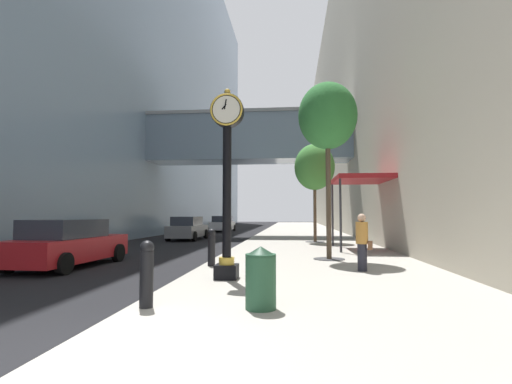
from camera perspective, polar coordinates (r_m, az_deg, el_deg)
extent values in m
plane|color=black|center=(31.39, 0.35, -6.54)|extent=(110.00, 110.00, 0.00)
cube|color=#9E998E|center=(34.26, 6.83, -6.13)|extent=(7.17, 80.00, 0.14)
cube|color=#758EA8|center=(41.00, -18.28, 20.54)|extent=(9.00, 80.00, 36.48)
cube|color=slate|center=(29.24, -1.04, 7.94)|extent=(15.85, 3.20, 3.45)
cube|color=gray|center=(29.66, -1.04, 11.44)|extent=(15.85, 3.40, 0.24)
cube|color=#A89E89|center=(37.24, 19.67, 15.26)|extent=(9.00, 80.00, 27.02)
cube|color=black|center=(9.54, -4.48, -11.92)|extent=(0.55, 0.55, 0.35)
cylinder|color=gold|center=(9.51, -4.47, -10.34)|extent=(0.39, 0.38, 0.18)
cylinder|color=black|center=(9.45, -4.42, 0.07)|extent=(0.22, 0.22, 3.26)
cylinder|color=black|center=(9.79, -4.36, 12.13)|extent=(0.84, 0.28, 0.84)
torus|color=gold|center=(9.64, -4.53, 12.37)|extent=(0.82, 0.05, 0.82)
cylinder|color=silver|center=(9.65, -4.52, 12.36)|extent=(0.69, 0.01, 0.69)
cylinder|color=silver|center=(9.93, -4.21, 11.90)|extent=(0.69, 0.01, 0.69)
sphere|color=gold|center=(9.93, -4.35, 14.86)|extent=(0.16, 0.16, 0.16)
cube|color=black|center=(9.67, -4.85, 12.73)|extent=(0.13, 0.01, 0.15)
cube|color=black|center=(9.68, -4.66, 13.10)|extent=(0.07, 0.01, 0.26)
cylinder|color=black|center=(6.89, -16.23, -12.56)|extent=(0.23, 0.23, 0.96)
sphere|color=black|center=(6.83, -16.16, -8.06)|extent=(0.24, 0.24, 0.24)
cylinder|color=black|center=(11.85, -6.75, -8.75)|extent=(0.23, 0.23, 0.96)
sphere|color=black|center=(11.81, -6.73, -6.13)|extent=(0.24, 0.24, 0.24)
cylinder|color=#333335|center=(13.77, 11.01, -9.91)|extent=(1.10, 1.10, 0.02)
cylinder|color=#4C3D2D|center=(13.70, 10.91, -0.86)|extent=(0.18, 0.18, 4.36)
ellipsoid|color=#2D7033|center=(14.14, 10.77, 11.26)|extent=(2.11, 2.11, 2.43)
cylinder|color=#333335|center=(22.03, 8.94, -7.45)|extent=(1.10, 1.10, 0.02)
cylinder|color=brown|center=(21.98, 8.90, -2.98)|extent=(0.18, 0.18, 3.45)
ellipsoid|color=#428438|center=(22.14, 8.84, 3.76)|extent=(2.32, 2.32, 2.67)
cylinder|color=#234C33|center=(6.54, 0.72, -13.36)|extent=(0.52, 0.52, 0.92)
cone|color=#183523|center=(6.47, 0.71, -8.91)|extent=(0.53, 0.53, 0.16)
cylinder|color=#23232D|center=(11.15, 15.78, -9.50)|extent=(0.32, 0.32, 0.76)
cylinder|color=#B77A33|center=(11.10, 15.72, -5.97)|extent=(0.42, 0.42, 0.61)
sphere|color=tan|center=(11.09, 15.68, -3.79)|extent=(0.23, 0.23, 0.23)
cube|color=brown|center=(11.10, 16.89, -7.74)|extent=(0.17, 0.23, 0.24)
cube|color=maroon|center=(18.05, 15.51, 1.86)|extent=(2.40, 3.60, 0.20)
cylinder|color=#333338|center=(16.23, 12.67, -3.27)|extent=(0.10, 0.10, 3.20)
cylinder|color=#333338|center=(19.41, 11.50, -3.29)|extent=(0.10, 0.10, 3.20)
cube|color=silver|center=(37.69, -5.05, -5.09)|extent=(2.00, 4.69, 0.75)
cube|color=#282D38|center=(37.45, -5.10, -4.09)|extent=(1.72, 2.64, 0.61)
cylinder|color=black|center=(39.42, -6.04, -5.41)|extent=(0.23, 0.64, 0.64)
cylinder|color=black|center=(39.13, -3.31, -5.44)|extent=(0.23, 0.64, 0.64)
cylinder|color=black|center=(36.31, -6.93, -5.58)|extent=(0.23, 0.64, 0.64)
cylinder|color=black|center=(35.99, -3.97, -5.61)|extent=(0.23, 0.64, 0.64)
cube|color=slate|center=(26.08, -10.26, -5.82)|extent=(1.77, 4.47, 0.75)
cube|color=#282D38|center=(25.85, -10.38, -4.36)|extent=(1.55, 2.51, 0.62)
cylinder|color=black|center=(27.80, -11.10, -6.23)|extent=(0.23, 0.64, 0.64)
cylinder|color=black|center=(27.34, -7.61, -6.31)|extent=(0.23, 0.64, 0.64)
cylinder|color=black|center=(24.92, -13.17, -6.54)|extent=(0.23, 0.64, 0.64)
cylinder|color=black|center=(24.41, -9.31, -6.65)|extent=(0.23, 0.64, 0.64)
cube|color=#AD191E|center=(13.99, -26.41, -7.70)|extent=(1.99, 4.61, 0.75)
cube|color=#282D38|center=(13.76, -26.87, -5.01)|extent=(1.69, 2.61, 0.61)
cylinder|color=black|center=(15.80, -25.99, -8.17)|extent=(0.25, 0.65, 0.64)
cylinder|color=black|center=(14.87, -20.12, -8.62)|extent=(0.25, 0.65, 0.64)
cylinder|color=black|center=(13.35, -33.48, -8.90)|extent=(0.25, 0.65, 0.64)
cylinder|color=black|center=(12.24, -27.01, -9.64)|extent=(0.25, 0.65, 0.64)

